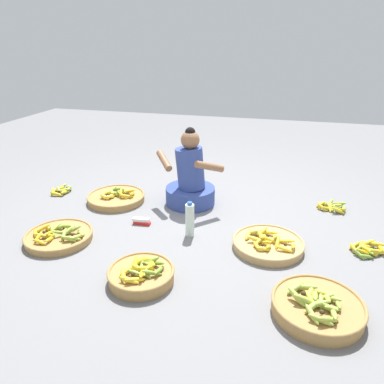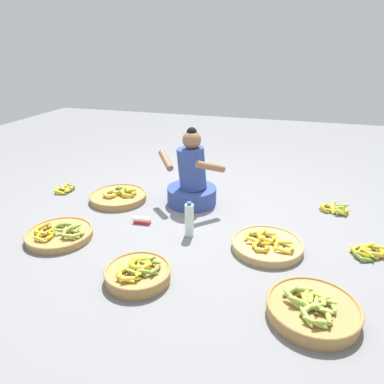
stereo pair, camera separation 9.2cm
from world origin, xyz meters
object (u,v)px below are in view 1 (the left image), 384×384
Objects in this scene: banana_basket_back_right at (59,236)px; packet_carton_stack at (142,221)px; loose_bananas_back_center at (332,207)px; banana_basket_mid_left at (268,243)px; banana_basket_near_vendor at (141,274)px; banana_basket_mid_right at (116,197)px; loose_bananas_front_center at (368,249)px; water_bottle at (190,220)px; vendor_woman_front at (190,180)px; loose_bananas_near_bicycle at (62,190)px; banana_basket_front_right at (317,306)px.

banana_basket_back_right is 3.34× the size of packet_carton_stack.
banana_basket_mid_left is at bearing -122.66° from loose_bananas_back_center.
banana_basket_near_vendor is at bearing -141.07° from banana_basket_mid_left.
loose_bananas_front_center is at bearing -9.20° from banana_basket_mid_right.
banana_basket_mid_left is at bearing -3.59° from water_bottle.
water_bottle is (1.08, 0.38, 0.11)m from banana_basket_back_right.
vendor_woman_front reaches higher than loose_bananas_front_center.
water_bottle is (1.67, -0.56, 0.12)m from loose_bananas_near_bicycle.
loose_bananas_back_center is 1.04× the size of loose_bananas_front_center.
water_bottle reaches higher than banana_basket_front_right.
banana_basket_mid_right is at bearing -169.10° from vendor_woman_front.
banana_basket_front_right is 3.02m from loose_bananas_near_bicycle.
vendor_woman_front reaches higher than packet_carton_stack.
banana_basket_front_right reaches higher than loose_bananas_back_center.
banana_basket_front_right is 1.67m from loose_bananas_back_center.
banana_basket_near_vendor reaches higher than loose_bananas_back_center.
loose_bananas_near_bicycle is at bearing 157.65° from packet_carton_stack.
loose_bananas_near_bicycle reaches higher than packet_carton_stack.
banana_basket_mid_right is 1.90× the size of water_bottle.
water_bottle reaches higher than banana_basket_back_right.
banana_basket_mid_left is 1.10m from banana_basket_near_vendor.
vendor_woman_front is 0.69m from water_bottle.
banana_basket_mid_right is 2.04× the size of loose_bananas_front_center.
loose_bananas_back_center is at bearing 34.57° from water_bottle.
vendor_woman_front is 1.38× the size of banana_basket_mid_left.
banana_basket_back_right is at bearing 169.75° from banana_basket_front_right.
water_bottle is 0.52m from packet_carton_stack.
banana_basket_near_vendor is 0.76m from water_bottle.
loose_bananas_front_center is 3.19m from loose_bananas_near_bicycle.
banana_basket_near_vendor reaches higher than loose_bananas_near_bicycle.
vendor_woman_front is 1.77m from loose_bananas_front_center.
banana_basket_front_right is at bearing -98.24° from loose_bananas_back_center.
banana_basket_front_right reaches higher than banana_basket_mid_left.
banana_basket_mid_right reaches higher than loose_bananas_near_bicycle.
banana_basket_back_right is 1.12m from loose_bananas_near_bicycle.
banana_basket_front_right is at bearing -1.57° from banana_basket_near_vendor.
vendor_woman_front is 2.72× the size of loose_bananas_front_center.
banana_basket_mid_left is at bearing -169.23° from loose_bananas_front_center.
banana_basket_back_right is 0.94× the size of banana_basket_mid_right.
banana_basket_back_right is 2.16m from banana_basket_front_right.
banana_basket_front_right reaches higher than banana_basket_near_vendor.
loose_bananas_back_center is 1.56m from water_bottle.
loose_bananas_front_center is (2.45, -0.40, -0.02)m from banana_basket_mid_right.
loose_bananas_near_bicycle is (-0.59, 0.94, -0.01)m from banana_basket_back_right.
banana_basket_back_right is (-0.90, -1.04, -0.22)m from vendor_woman_front.
banana_basket_front_right reaches higher than banana_basket_back_right.
packet_carton_stack is (-0.32, -0.58, -0.23)m from vendor_woman_front.
loose_bananas_back_center is at bearing 57.34° from banana_basket_mid_left.
loose_bananas_back_center is (1.46, 0.23, -0.23)m from vendor_woman_front.
water_bottle is 1.86× the size of packet_carton_stack.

